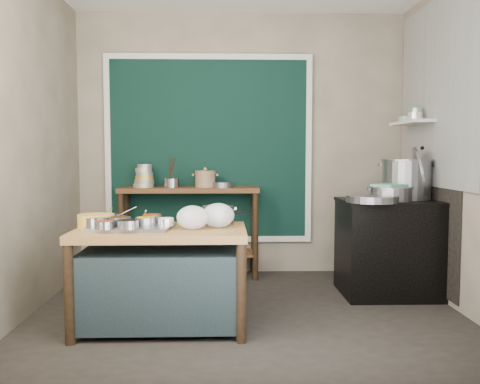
{
  "coord_description": "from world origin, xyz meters",
  "views": [
    {
      "loc": [
        -0.18,
        -4.03,
        1.3
      ],
      "look_at": [
        -0.05,
        0.25,
        0.98
      ],
      "focal_mm": 38.0,
      "sensor_mm": 36.0,
      "label": 1
    }
  ],
  "objects_px": {
    "stove_block": "(391,249)",
    "saucepan": "(218,215)",
    "steamer": "(391,194)",
    "ceramic_crock": "(205,180)",
    "prep_table": "(162,278)",
    "utensil_cup": "(172,183)",
    "back_counter": "(190,232)",
    "stock_pot": "(406,179)",
    "condiment_tray": "(132,227)",
    "yellow_basin": "(96,221)"
  },
  "relations": [
    {
      "from": "steamer",
      "to": "saucepan",
      "type": "bearing_deg",
      "value": -160.33
    },
    {
      "from": "ceramic_crock",
      "to": "condiment_tray",
      "type": "bearing_deg",
      "value": -106.88
    },
    {
      "from": "utensil_cup",
      "to": "steamer",
      "type": "xyz_separation_m",
      "value": [
        2.04,
        -0.78,
        -0.05
      ]
    },
    {
      "from": "condiment_tray",
      "to": "steamer",
      "type": "relative_size",
      "value": 1.49
    },
    {
      "from": "back_counter",
      "to": "utensil_cup",
      "type": "relative_size",
      "value": 9.12
    },
    {
      "from": "yellow_basin",
      "to": "steamer",
      "type": "xyz_separation_m",
      "value": [
        2.44,
        0.72,
        0.14
      ]
    },
    {
      "from": "stock_pot",
      "to": "steamer",
      "type": "relative_size",
      "value": 1.2
    },
    {
      "from": "back_counter",
      "to": "utensil_cup",
      "type": "distance_m",
      "value": 0.55
    },
    {
      "from": "back_counter",
      "to": "saucepan",
      "type": "bearing_deg",
      "value": -76.86
    },
    {
      "from": "saucepan",
      "to": "steamer",
      "type": "relative_size",
      "value": 0.66
    },
    {
      "from": "stove_block",
      "to": "stock_pot",
      "type": "height_order",
      "value": "stock_pot"
    },
    {
      "from": "condiment_tray",
      "to": "utensil_cup",
      "type": "height_order",
      "value": "utensil_cup"
    },
    {
      "from": "back_counter",
      "to": "utensil_cup",
      "type": "height_order",
      "value": "utensil_cup"
    },
    {
      "from": "stove_block",
      "to": "condiment_tray",
      "type": "relative_size",
      "value": 1.53
    },
    {
      "from": "prep_table",
      "to": "yellow_basin",
      "type": "bearing_deg",
      "value": 177.37
    },
    {
      "from": "ceramic_crock",
      "to": "stove_block",
      "type": "bearing_deg",
      "value": -22.81
    },
    {
      "from": "steamer",
      "to": "condiment_tray",
      "type": "bearing_deg",
      "value": -160.9
    },
    {
      "from": "utensil_cup",
      "to": "ceramic_crock",
      "type": "relative_size",
      "value": 0.7
    },
    {
      "from": "stove_block",
      "to": "prep_table",
      "type": "bearing_deg",
      "value": -156.97
    },
    {
      "from": "stock_pot",
      "to": "stove_block",
      "type": "bearing_deg",
      "value": -156.65
    },
    {
      "from": "back_counter",
      "to": "yellow_basin",
      "type": "distance_m",
      "value": 1.69
    },
    {
      "from": "stove_block",
      "to": "saucepan",
      "type": "height_order",
      "value": "saucepan"
    },
    {
      "from": "back_counter",
      "to": "stove_block",
      "type": "height_order",
      "value": "back_counter"
    },
    {
      "from": "yellow_basin",
      "to": "stock_pot",
      "type": "xyz_separation_m",
      "value": [
        2.63,
        0.89,
        0.26
      ]
    },
    {
      "from": "back_counter",
      "to": "stock_pot",
      "type": "height_order",
      "value": "stock_pot"
    },
    {
      "from": "condiment_tray",
      "to": "stock_pot",
      "type": "xyz_separation_m",
      "value": [
        2.37,
        0.92,
        0.3
      ]
    },
    {
      "from": "saucepan",
      "to": "stock_pot",
      "type": "height_order",
      "value": "stock_pot"
    },
    {
      "from": "prep_table",
      "to": "yellow_basin",
      "type": "height_order",
      "value": "yellow_basin"
    },
    {
      "from": "utensil_cup",
      "to": "ceramic_crock",
      "type": "bearing_deg",
      "value": 8.07
    },
    {
      "from": "condiment_tray",
      "to": "yellow_basin",
      "type": "distance_m",
      "value": 0.27
    },
    {
      "from": "back_counter",
      "to": "stock_pot",
      "type": "relative_size",
      "value": 3.06
    },
    {
      "from": "condiment_tray",
      "to": "steamer",
      "type": "xyz_separation_m",
      "value": [
        2.17,
        0.75,
        0.18
      ]
    },
    {
      "from": "prep_table",
      "to": "saucepan",
      "type": "relative_size",
      "value": 4.79
    },
    {
      "from": "stock_pot",
      "to": "steamer",
      "type": "distance_m",
      "value": 0.29
    },
    {
      "from": "saucepan",
      "to": "steamer",
      "type": "distance_m",
      "value": 1.63
    },
    {
      "from": "stove_block",
      "to": "stock_pot",
      "type": "relative_size",
      "value": 1.9
    },
    {
      "from": "saucepan",
      "to": "stock_pot",
      "type": "distance_m",
      "value": 1.89
    },
    {
      "from": "stove_block",
      "to": "condiment_tray",
      "type": "distance_m",
      "value": 2.4
    },
    {
      "from": "condiment_tray",
      "to": "utensil_cup",
      "type": "xyz_separation_m",
      "value": [
        0.13,
        1.54,
        0.23
      ]
    },
    {
      "from": "yellow_basin",
      "to": "utensil_cup",
      "type": "relative_size",
      "value": 1.68
    },
    {
      "from": "stove_block",
      "to": "saucepan",
      "type": "distance_m",
      "value": 1.75
    },
    {
      "from": "prep_table",
      "to": "utensil_cup",
      "type": "xyz_separation_m",
      "value": [
        -0.08,
        1.53,
        0.62
      ]
    },
    {
      "from": "saucepan",
      "to": "yellow_basin",
      "type": "bearing_deg",
      "value": 169.93
    },
    {
      "from": "condiment_tray",
      "to": "ceramic_crock",
      "type": "distance_m",
      "value": 1.68
    },
    {
      "from": "ceramic_crock",
      "to": "steamer",
      "type": "distance_m",
      "value": 1.88
    },
    {
      "from": "steamer",
      "to": "ceramic_crock",
      "type": "bearing_deg",
      "value": 153.74
    },
    {
      "from": "stock_pot",
      "to": "ceramic_crock",
      "type": "bearing_deg",
      "value": 160.63
    },
    {
      "from": "condiment_tray",
      "to": "yellow_basin",
      "type": "xyz_separation_m",
      "value": [
        -0.27,
        0.03,
        0.04
      ]
    },
    {
      "from": "condiment_tray",
      "to": "ceramic_crock",
      "type": "height_order",
      "value": "ceramic_crock"
    },
    {
      "from": "prep_table",
      "to": "utensil_cup",
      "type": "bearing_deg",
      "value": 92.99
    }
  ]
}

